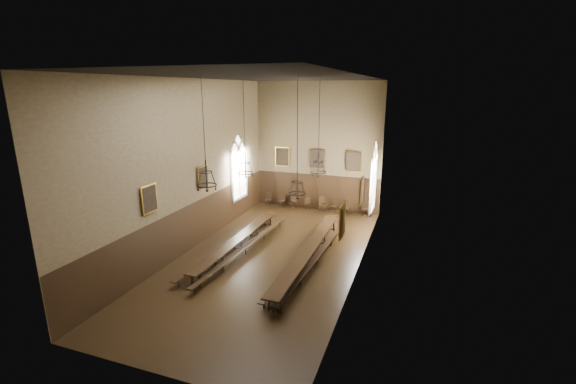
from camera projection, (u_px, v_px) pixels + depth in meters
The scene contains 34 objects.
floor at pixel (270, 258), 19.98m from camera, with size 9.00×18.00×0.02m, color black.
ceiling at pixel (268, 77), 17.63m from camera, with size 9.00×18.00×0.02m, color black.
wall_back at pixel (317, 147), 27.01m from camera, with size 9.00×0.02×9.00m, color #776449.
wall_front at pixel (146, 238), 10.60m from camera, with size 9.00×0.02×9.00m, color #776449.
wall_left at pixel (190, 167), 20.25m from camera, with size 0.02×18.00×9.00m, color #776449.
wall_right at pixel (362, 180), 17.36m from camera, with size 0.02×18.00×9.00m, color #776449.
wainscot_panelling at pixel (270, 235), 19.65m from camera, with size 9.00×18.00×2.50m, color black, non-canonical shape.
table_left at pixel (238, 244), 20.75m from camera, with size 0.74×9.06×0.71m.
table_right at pixel (309, 255), 19.30m from camera, with size 0.79×10.52×0.82m.
bench_left_outer at pixel (228, 244), 20.95m from camera, with size 0.44×9.74×0.44m.
bench_left_inner at pixel (246, 249), 20.30m from camera, with size 0.84×9.73×0.44m.
bench_right_inner at pixel (296, 257), 19.34m from camera, with size 0.57×9.61×0.43m.
bench_right_outer at pixel (318, 258), 19.22m from camera, with size 0.90×10.45×0.47m.
chair_0 at pixel (268, 201), 28.90m from camera, with size 0.47×0.47×0.92m.
chair_1 at pixel (282, 203), 28.45m from camera, with size 0.48×0.48×0.96m.
chair_2 at pixel (293, 204), 28.17m from camera, with size 0.49×0.49×0.95m.
chair_3 at pixel (308, 206), 27.93m from camera, with size 0.49×0.49×0.88m.
chair_4 at pixel (322, 207), 27.55m from camera, with size 0.58×0.58×1.03m.
chair_5 at pixel (334, 209), 27.19m from camera, with size 0.50×0.50×0.93m.
chair_6 at pixel (348, 210), 26.87m from camera, with size 0.40×0.40×0.90m.
chair_7 at pixel (365, 211), 26.53m from camera, with size 0.52×0.52×0.94m.
chandelier_back_left at pixel (245, 167), 21.43m from camera, with size 0.88×0.88×5.23m.
chandelier_back_right at pixel (318, 166), 19.99m from camera, with size 0.84×0.84×4.89m.
chandelier_front_left at pixel (207, 179), 16.89m from camera, with size 0.91×0.91×4.80m.
chandelier_front_right at pixel (297, 185), 16.10m from camera, with size 0.77×0.77×4.94m.
portrait_back_0 at pixel (282, 157), 27.94m from camera, with size 1.10×0.12×1.40m.
portrait_back_1 at pixel (317, 159), 27.10m from camera, with size 1.10×0.12×1.40m.
portrait_back_2 at pixel (354, 161), 26.27m from camera, with size 1.10×0.12×1.40m.
portrait_left_0 at pixel (203, 178), 21.33m from camera, with size 0.12×1.00×1.30m.
portrait_left_1 at pixel (149, 199), 17.23m from camera, with size 0.12×1.00×1.30m.
portrait_right_0 at pixel (361, 191), 18.52m from camera, with size 0.12×1.00×1.30m.
portrait_right_1 at pixel (342, 220), 14.42m from camera, with size 0.12×1.00×1.30m.
window_right at pixel (374, 178), 22.68m from camera, with size 0.20×2.20×4.60m, color white, non-canonical shape.
window_left at pixel (239, 168), 25.52m from camera, with size 0.20×2.20×4.60m, color white, non-canonical shape.
Camera 1 is at (6.99, -17.05, 8.47)m, focal length 24.00 mm.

